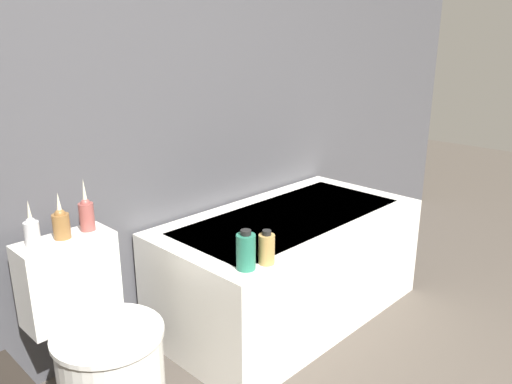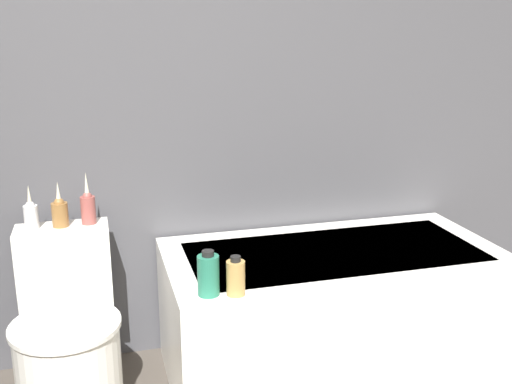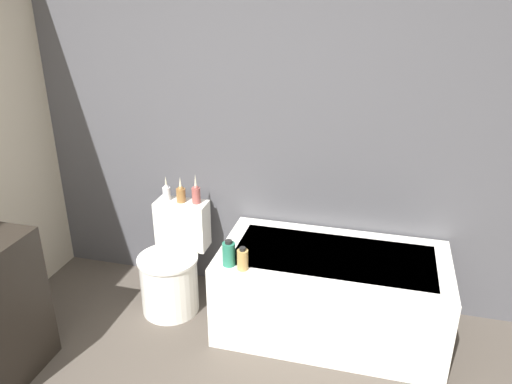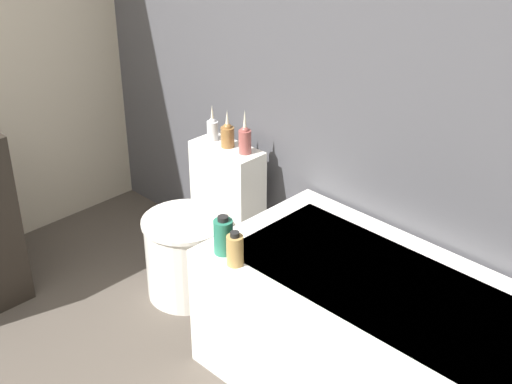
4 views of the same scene
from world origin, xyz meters
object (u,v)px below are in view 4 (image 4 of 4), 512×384
(vase_gold, at_px, (213,128))
(vase_silver, at_px, (227,134))
(vase_bronze, at_px, (245,139))
(shampoo_bottle_short, at_px, (235,250))
(toilet, at_px, (197,237))
(shampoo_bottle_tall, at_px, (223,236))
(bathtub, at_px, (380,344))

(vase_gold, bearing_deg, vase_silver, -2.49)
(vase_bronze, relative_size, shampoo_bottle_short, 1.49)
(vase_gold, relative_size, vase_silver, 0.97)
(vase_gold, height_order, shampoo_bottle_short, vase_gold)
(toilet, distance_m, vase_bronze, 0.56)
(vase_silver, distance_m, shampoo_bottle_tall, 0.74)
(vase_bronze, bearing_deg, toilet, -116.22)
(bathtub, height_order, shampoo_bottle_short, shampoo_bottle_short)
(toilet, xyz_separation_m, vase_bronze, (0.11, 0.23, 0.50))
(vase_bronze, relative_size, shampoo_bottle_tall, 1.31)
(shampoo_bottle_tall, distance_m, shampoo_bottle_short, 0.10)
(shampoo_bottle_short, bearing_deg, shampoo_bottle_tall, 164.71)
(vase_gold, bearing_deg, shampoo_bottle_tall, -39.34)
(vase_gold, relative_size, vase_bronze, 0.83)
(toilet, relative_size, vase_silver, 3.76)
(vase_gold, distance_m, vase_silver, 0.11)
(vase_bronze, bearing_deg, vase_silver, -176.00)
(bathtub, xyz_separation_m, shampoo_bottle_tall, (-0.61, -0.28, 0.36))
(shampoo_bottle_tall, bearing_deg, vase_silver, 135.32)
(vase_silver, bearing_deg, shampoo_bottle_tall, -44.68)
(toilet, height_order, vase_bronze, vase_bronze)
(vase_silver, relative_size, vase_bronze, 0.86)
(bathtub, distance_m, toilet, 1.13)
(bathtub, distance_m, shampoo_bottle_short, 0.70)
(bathtub, distance_m, shampoo_bottle_tall, 0.76)
(shampoo_bottle_short, bearing_deg, vase_silver, 138.71)
(shampoo_bottle_tall, bearing_deg, vase_bronze, 127.92)
(bathtub, height_order, vase_silver, vase_silver)
(vase_silver, relative_size, shampoo_bottle_tall, 1.13)
(vase_bronze, height_order, shampoo_bottle_tall, vase_bronze)
(vase_silver, distance_m, shampoo_bottle_short, 0.83)
(toilet, height_order, vase_gold, vase_gold)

